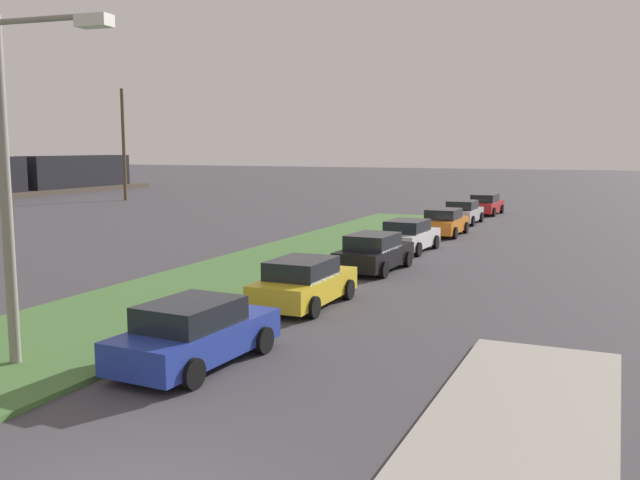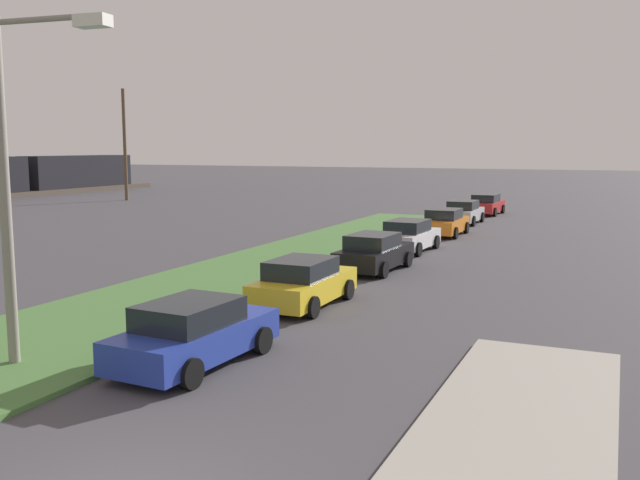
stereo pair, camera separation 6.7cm
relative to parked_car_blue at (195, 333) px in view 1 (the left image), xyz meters
name	(u,v)px [view 1 (the left image)]	position (x,y,z in m)	size (l,w,h in m)	color
grass_median	(153,306)	(4.12, 4.28, -0.66)	(60.00, 6.00, 0.12)	#477238
parked_car_blue	(195,333)	(0.00, 0.00, 0.00)	(4.40, 2.21, 1.47)	#23389E
parked_car_yellow	(304,283)	(6.17, 0.21, 0.00)	(4.31, 2.04, 1.47)	gold
parked_car_black	(374,253)	(12.77, 0.24, 0.00)	(4.38, 2.17, 1.47)	black
parked_car_white	(408,236)	(18.22, 0.45, 0.00)	(4.38, 2.17, 1.47)	silver
parked_car_orange	(444,222)	(24.68, 0.31, 0.00)	(4.31, 2.04, 1.47)	orange
parked_car_silver	(463,212)	(30.98, 0.62, 0.00)	(4.32, 2.05, 1.47)	#B2B5BA
parked_car_red	(485,205)	(37.58, 0.39, 0.00)	(4.38, 2.18, 1.47)	red
streetlight	(18,167)	(-1.71, 3.16, 3.67)	(0.55, 2.87, 7.50)	gray
distant_utility_pole	(124,145)	(38.00, 32.89, 4.28)	(0.30, 0.30, 10.00)	brown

